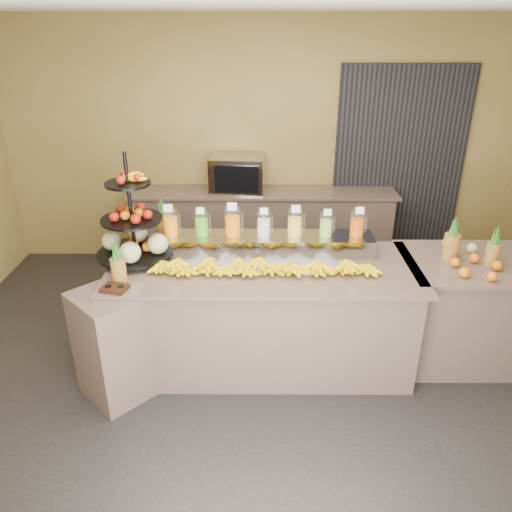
{
  "coord_description": "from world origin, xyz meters",
  "views": [
    {
      "loc": [
        -0.04,
        -3.29,
        2.73
      ],
      "look_at": [
        -0.06,
        0.3,
        1.02
      ],
      "focal_mm": 35.0,
      "sensor_mm": 36.0,
      "label": 1
    }
  ],
  "objects_px": {
    "oven_warmer": "(237,174)",
    "right_fruit_pile": "(473,259)",
    "pitcher_tray": "(264,244)",
    "banana_heap": "(263,263)",
    "fruit_stand": "(139,233)",
    "condiment_caddy": "(115,288)"
  },
  "relations": [
    {
      "from": "pitcher_tray",
      "to": "fruit_stand",
      "type": "distance_m",
      "value": 1.04
    },
    {
      "from": "right_fruit_pile",
      "to": "banana_heap",
      "type": "bearing_deg",
      "value": -177.25
    },
    {
      "from": "oven_warmer",
      "to": "right_fruit_pile",
      "type": "bearing_deg",
      "value": -40.58
    },
    {
      "from": "oven_warmer",
      "to": "condiment_caddy",
      "type": "bearing_deg",
      "value": -104.83
    },
    {
      "from": "fruit_stand",
      "to": "right_fruit_pile",
      "type": "height_order",
      "value": "fruit_stand"
    },
    {
      "from": "right_fruit_pile",
      "to": "oven_warmer",
      "type": "height_order",
      "value": "oven_warmer"
    },
    {
      "from": "pitcher_tray",
      "to": "oven_warmer",
      "type": "xyz_separation_m",
      "value": [
        -0.29,
        1.67,
        0.13
      ]
    },
    {
      "from": "banana_heap",
      "to": "condiment_caddy",
      "type": "distance_m",
      "value": 1.14
    },
    {
      "from": "fruit_stand",
      "to": "condiment_caddy",
      "type": "distance_m",
      "value": 0.59
    },
    {
      "from": "condiment_caddy",
      "to": "right_fruit_pile",
      "type": "bearing_deg",
      "value": 8.23
    },
    {
      "from": "pitcher_tray",
      "to": "banana_heap",
      "type": "xyz_separation_m",
      "value": [
        -0.01,
        -0.36,
        -0.01
      ]
    },
    {
      "from": "banana_heap",
      "to": "condiment_caddy",
      "type": "relative_size",
      "value": 9.93
    },
    {
      "from": "pitcher_tray",
      "to": "right_fruit_pile",
      "type": "xyz_separation_m",
      "value": [
        1.67,
        -0.28,
        -0.0
      ]
    },
    {
      "from": "banana_heap",
      "to": "fruit_stand",
      "type": "distance_m",
      "value": 1.05
    },
    {
      "from": "fruit_stand",
      "to": "condiment_caddy",
      "type": "height_order",
      "value": "fruit_stand"
    },
    {
      "from": "right_fruit_pile",
      "to": "pitcher_tray",
      "type": "bearing_deg",
      "value": 170.58
    },
    {
      "from": "pitcher_tray",
      "to": "right_fruit_pile",
      "type": "height_order",
      "value": "right_fruit_pile"
    },
    {
      "from": "banana_heap",
      "to": "right_fruit_pile",
      "type": "distance_m",
      "value": 1.68
    },
    {
      "from": "condiment_caddy",
      "to": "right_fruit_pile",
      "type": "relative_size",
      "value": 0.44
    },
    {
      "from": "right_fruit_pile",
      "to": "oven_warmer",
      "type": "xyz_separation_m",
      "value": [
        -1.96,
        1.95,
        0.13
      ]
    },
    {
      "from": "oven_warmer",
      "to": "fruit_stand",
      "type": "bearing_deg",
      "value": -107.89
    },
    {
      "from": "pitcher_tray",
      "to": "condiment_caddy",
      "type": "bearing_deg",
      "value": -148.35
    }
  ]
}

